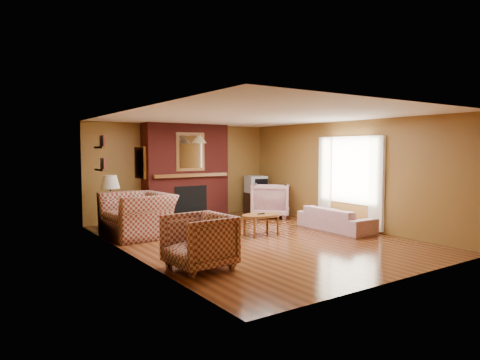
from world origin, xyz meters
TOP-DOWN VIEW (x-y plane):
  - floor at (0.00, 0.00)m, footprint 6.50×6.50m
  - ceiling at (0.00, 0.00)m, footprint 6.50×6.50m
  - wall_back at (0.00, 3.25)m, footprint 6.50×0.00m
  - wall_front at (0.00, -3.25)m, footprint 6.50×0.00m
  - wall_left at (-2.50, 0.00)m, footprint 0.00×6.50m
  - wall_right at (2.50, 0.00)m, footprint 0.00×6.50m
  - fireplace at (0.00, 2.98)m, footprint 2.20×0.82m
  - window_right at (2.45, -0.20)m, footprint 0.10×1.85m
  - bookshelf at (-2.44, 1.90)m, footprint 0.09×0.55m
  - botanical_print at (-2.47, -0.30)m, footprint 0.05×0.40m
  - pendant_light at (0.00, 2.30)m, footprint 0.36×0.36m
  - plaid_loveseat at (-1.85, 1.51)m, footprint 1.27×1.43m
  - plaid_armchair at (-1.95, -1.25)m, footprint 0.94×0.92m
  - floral_sofa at (1.90, -0.33)m, footprint 0.71×1.76m
  - floral_armchair at (1.92, 1.96)m, footprint 1.35×1.35m
  - coffee_table at (0.29, 0.20)m, footprint 0.88×0.55m
  - side_table at (-2.10, 2.45)m, footprint 0.43×0.43m
  - table_lamp at (-2.10, 2.45)m, footprint 0.41×0.41m
  - tv_stand at (2.05, 2.80)m, footprint 0.53×0.48m
  - crt_tv at (2.05, 2.79)m, footprint 0.58×0.58m

SIDE VIEW (x-z plane):
  - floor at x=0.00m, z-range 0.00..0.00m
  - floral_sofa at x=1.90m, z-range 0.00..0.51m
  - side_table at x=-2.10m, z-range 0.00..0.53m
  - tv_stand at x=2.05m, z-range 0.00..0.56m
  - coffee_table at x=0.29m, z-range 0.15..0.61m
  - plaid_armchair at x=-1.95m, z-range 0.00..0.81m
  - plaid_loveseat at x=-1.85m, z-range 0.00..0.88m
  - floral_armchair at x=1.92m, z-range 0.00..0.88m
  - crt_tv at x=2.05m, z-range 0.56..1.03m
  - table_lamp at x=-2.10m, z-range 0.57..1.24m
  - window_right at x=2.45m, z-range 0.13..2.13m
  - fireplace at x=0.00m, z-range -0.02..2.38m
  - wall_back at x=0.00m, z-range -2.05..4.45m
  - wall_front at x=0.00m, z-range -2.05..4.45m
  - wall_left at x=-2.50m, z-range -2.05..4.45m
  - wall_right at x=2.50m, z-range -2.05..4.45m
  - botanical_print at x=-2.47m, z-range 1.30..1.80m
  - bookshelf at x=-2.44m, z-range 1.31..2.02m
  - pendant_light at x=0.00m, z-range 1.76..2.24m
  - ceiling at x=0.00m, z-range 2.40..2.40m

